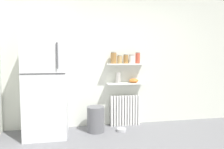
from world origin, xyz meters
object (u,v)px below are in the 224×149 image
vase (118,78)px  pet_food_bowl (121,130)px  storage_jar_0 (114,58)px  storage_jar_3 (132,59)px  shelf_bowl (134,81)px  trash_bin (96,119)px  refrigerator (47,83)px  storage_jar_2 (126,59)px  storage_jar_4 (138,58)px  storage_jar_1 (120,59)px  radiator (125,110)px

vase → pet_food_bowl: size_ratio=1.16×
storage_jar_0 → storage_jar_3: 0.37m
shelf_bowl → trash_bin: shelf_bowl is taller
refrigerator → storage_jar_2: (1.46, 0.22, 0.41)m
shelf_bowl → pet_food_bowl: (-0.31, -0.28, -0.88)m
storage_jar_4 → shelf_bowl: storage_jar_4 is taller
storage_jar_1 → storage_jar_2: (0.12, 0.00, 0.01)m
storage_jar_0 → vase: bearing=-0.0°
refrigerator → storage_jar_3: refrigerator is taller
storage_jar_4 → radiator: bearing=173.0°
storage_jar_1 → storage_jar_3: storage_jar_3 is taller
storage_jar_0 → storage_jar_4: storage_jar_0 is taller
storage_jar_0 → storage_jar_1: (0.12, -0.00, -0.03)m
radiator → shelf_bowl: bearing=-10.3°
pet_food_bowl → storage_jar_1: bearing=84.7°
trash_bin → shelf_bowl: bearing=15.3°
storage_jar_4 → pet_food_bowl: bearing=-144.0°
storage_jar_2 → pet_food_bowl: bearing=-117.5°
storage_jar_0 → trash_bin: storage_jar_0 is taller
pet_food_bowl → storage_jar_4: bearing=36.0°
radiator → storage_jar_2: size_ratio=3.28×
storage_jar_3 → vase: size_ratio=0.83×
pet_food_bowl → radiator: bearing=64.8°
storage_jar_4 → vase: 0.55m
refrigerator → trash_bin: bearing=0.5°
vase → trash_bin: vase is taller
storage_jar_3 → storage_jar_4: bearing=0.0°
storage_jar_1 → pet_food_bowl: storage_jar_1 is taller
storage_jar_0 → storage_jar_4: size_ratio=1.01×
vase → trash_bin: size_ratio=0.45×
radiator → vase: vase is taller
refrigerator → pet_food_bowl: (1.31, -0.06, -0.89)m
vase → refrigerator: bearing=-170.4°
trash_bin → pet_food_bowl: bearing=-8.6°
pet_food_bowl → vase: bearing=90.6°
storage_jar_3 → storage_jar_4: (0.12, 0.00, 0.03)m
storage_jar_3 → storage_jar_4: storage_jar_4 is taller
radiator → storage_jar_1: size_ratio=3.69×
storage_jar_4 → storage_jar_2: bearing=-180.0°
storage_jar_1 → refrigerator: bearing=-170.6°
storage_jar_1 → pet_food_bowl: 1.33m
storage_jar_2 → pet_food_bowl: (-0.15, -0.28, -1.31)m
shelf_bowl → storage_jar_1: bearing=-180.0°
storage_jar_0 → storage_jar_1: 0.13m
refrigerator → storage_jar_0: (1.21, 0.22, 0.43)m
radiator → storage_jar_4: storage_jar_4 is taller
shelf_bowl → storage_jar_4: bearing=0.0°
refrigerator → vase: refrigerator is taller
storage_jar_3 → vase: 0.45m
storage_jar_2 → trash_bin: bearing=-160.8°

